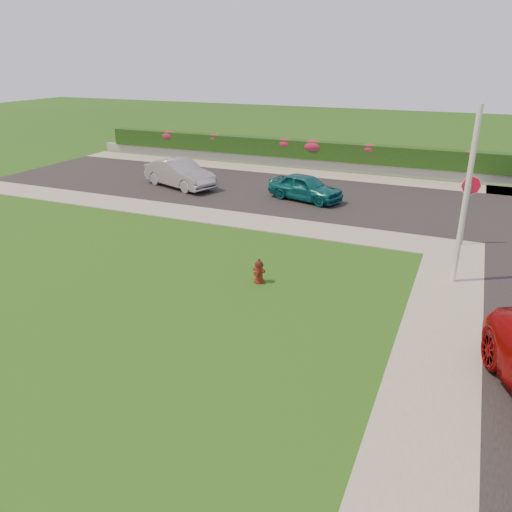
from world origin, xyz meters
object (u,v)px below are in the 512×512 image
at_px(fire_hydrant, 259,271).
at_px(sedan_silver, 180,173).
at_px(stop_sign, 470,194).
at_px(sedan_teal, 305,187).
at_px(utility_pole, 466,199).

bearing_deg(fire_hydrant, sedan_silver, 140.32).
xyz_separation_m(fire_hydrant, stop_sign, (5.69, 6.06, 1.60)).
height_order(sedan_silver, stop_sign, stop_sign).
relative_size(sedan_teal, utility_pole, 0.69).
height_order(utility_pole, stop_sign, utility_pole).
distance_m(sedan_silver, utility_pole, 15.99).
relative_size(sedan_silver, stop_sign, 1.67).
bearing_deg(fire_hydrant, stop_sign, 54.72).
xyz_separation_m(sedan_teal, sedan_silver, (-6.99, -0.17, 0.09)).
height_order(fire_hydrant, sedan_silver, sedan_silver).
xyz_separation_m(fire_hydrant, utility_pole, (5.58, 2.42, 2.33)).
relative_size(fire_hydrant, stop_sign, 0.30).
distance_m(fire_hydrant, stop_sign, 8.47).
bearing_deg(utility_pole, fire_hydrant, -156.51).
bearing_deg(sedan_silver, utility_pole, -96.62).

